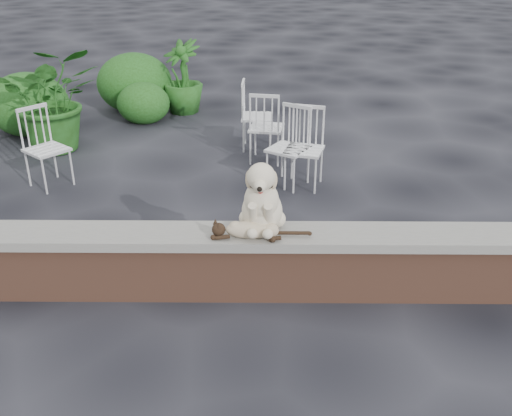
{
  "coord_description": "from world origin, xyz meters",
  "views": [
    {
      "loc": [
        0.35,
        -4.09,
        2.78
      ],
      "look_at": [
        0.31,
        0.2,
        0.7
      ],
      "focal_mm": 40.58,
      "sensor_mm": 36.0,
      "label": 1
    }
  ],
  "objects_px": {
    "chair_c": "(267,126)",
    "chair_d": "(304,149)",
    "chair_b": "(288,148)",
    "chair_e": "(257,116)",
    "cat": "(252,229)",
    "potted_plant_a": "(53,99)",
    "dog": "(262,193)",
    "potted_plant_b": "(182,77)",
    "chair_a": "(46,148)"
  },
  "relations": [
    {
      "from": "dog",
      "to": "chair_c",
      "type": "xyz_separation_m",
      "value": [
        0.06,
        3.03,
        -0.42
      ]
    },
    {
      "from": "dog",
      "to": "chair_c",
      "type": "relative_size",
      "value": 0.67
    },
    {
      "from": "dog",
      "to": "potted_plant_b",
      "type": "xyz_separation_m",
      "value": [
        -1.3,
        5.27,
        -0.3
      ]
    },
    {
      "from": "chair_c",
      "to": "chair_a",
      "type": "relative_size",
      "value": 1.0
    },
    {
      "from": "cat",
      "to": "chair_c",
      "type": "height_order",
      "value": "chair_c"
    },
    {
      "from": "potted_plant_a",
      "to": "chair_a",
      "type": "bearing_deg",
      "value": -76.68
    },
    {
      "from": "dog",
      "to": "chair_b",
      "type": "xyz_separation_m",
      "value": [
        0.31,
        2.23,
        -0.42
      ]
    },
    {
      "from": "chair_a",
      "to": "potted_plant_b",
      "type": "xyz_separation_m",
      "value": [
        1.21,
        3.08,
        0.12
      ]
    },
    {
      "from": "chair_d",
      "to": "chair_e",
      "type": "bearing_deg",
      "value": 128.95
    },
    {
      "from": "chair_e",
      "to": "potted_plant_b",
      "type": "height_order",
      "value": "potted_plant_b"
    },
    {
      "from": "chair_c",
      "to": "chair_d",
      "type": "xyz_separation_m",
      "value": [
        0.43,
        -0.84,
        0.0
      ]
    },
    {
      "from": "potted_plant_a",
      "to": "cat",
      "type": "bearing_deg",
      "value": -52.83
    },
    {
      "from": "cat",
      "to": "chair_b",
      "type": "xyz_separation_m",
      "value": [
        0.39,
        2.38,
        -0.19
      ]
    },
    {
      "from": "cat",
      "to": "chair_d",
      "type": "relative_size",
      "value": 0.99
    },
    {
      "from": "chair_d",
      "to": "dog",
      "type": "bearing_deg",
      "value": -86.49
    },
    {
      "from": "dog",
      "to": "potted_plant_b",
      "type": "height_order",
      "value": "dog"
    },
    {
      "from": "chair_c",
      "to": "chair_e",
      "type": "bearing_deg",
      "value": -65.97
    },
    {
      "from": "dog",
      "to": "chair_d",
      "type": "height_order",
      "value": "dog"
    },
    {
      "from": "chair_e",
      "to": "potted_plant_a",
      "type": "height_order",
      "value": "potted_plant_a"
    },
    {
      "from": "chair_b",
      "to": "chair_e",
      "type": "distance_m",
      "value": 1.33
    },
    {
      "from": "dog",
      "to": "chair_e",
      "type": "height_order",
      "value": "dog"
    },
    {
      "from": "potted_plant_b",
      "to": "potted_plant_a",
      "type": "bearing_deg",
      "value": -129.86
    },
    {
      "from": "cat",
      "to": "chair_d",
      "type": "bearing_deg",
      "value": 80.14
    },
    {
      "from": "cat",
      "to": "potted_plant_a",
      "type": "xyz_separation_m",
      "value": [
        -2.73,
        3.61,
        0.06
      ]
    },
    {
      "from": "chair_b",
      "to": "chair_e",
      "type": "relative_size",
      "value": 1.0
    },
    {
      "from": "chair_c",
      "to": "chair_d",
      "type": "height_order",
      "value": "same"
    },
    {
      "from": "chair_b",
      "to": "potted_plant_a",
      "type": "bearing_deg",
      "value": -169.71
    },
    {
      "from": "chair_d",
      "to": "potted_plant_b",
      "type": "relative_size",
      "value": 0.8
    },
    {
      "from": "chair_e",
      "to": "potted_plant_a",
      "type": "relative_size",
      "value": 0.66
    },
    {
      "from": "potted_plant_b",
      "to": "chair_b",
      "type": "bearing_deg",
      "value": -62.05
    },
    {
      "from": "chair_a",
      "to": "chair_d",
      "type": "relative_size",
      "value": 1.0
    },
    {
      "from": "chair_e",
      "to": "potted_plant_a",
      "type": "bearing_deg",
      "value": 93.11
    },
    {
      "from": "dog",
      "to": "cat",
      "type": "height_order",
      "value": "dog"
    },
    {
      "from": "potted_plant_b",
      "to": "chair_d",
      "type": "bearing_deg",
      "value": -59.73
    },
    {
      "from": "dog",
      "to": "potted_plant_a",
      "type": "relative_size",
      "value": 0.44
    },
    {
      "from": "chair_c",
      "to": "chair_e",
      "type": "distance_m",
      "value": 0.49
    },
    {
      "from": "dog",
      "to": "chair_b",
      "type": "distance_m",
      "value": 2.29
    },
    {
      "from": "chair_d",
      "to": "potted_plant_b",
      "type": "distance_m",
      "value": 3.56
    },
    {
      "from": "chair_b",
      "to": "potted_plant_b",
      "type": "distance_m",
      "value": 3.44
    },
    {
      "from": "chair_e",
      "to": "potted_plant_a",
      "type": "distance_m",
      "value": 2.76
    },
    {
      "from": "chair_a",
      "to": "chair_b",
      "type": "bearing_deg",
      "value": -48.66
    },
    {
      "from": "chair_a",
      "to": "chair_e",
      "type": "height_order",
      "value": "same"
    },
    {
      "from": "dog",
      "to": "potted_plant_b",
      "type": "distance_m",
      "value": 5.43
    },
    {
      "from": "chair_e",
      "to": "chair_a",
      "type": "bearing_deg",
      "value": 120.44
    },
    {
      "from": "chair_d",
      "to": "potted_plant_b",
      "type": "bearing_deg",
      "value": 136.39
    },
    {
      "from": "chair_c",
      "to": "potted_plant_b",
      "type": "relative_size",
      "value": 0.8
    },
    {
      "from": "chair_c",
      "to": "chair_e",
      "type": "relative_size",
      "value": 1.0
    },
    {
      "from": "cat",
      "to": "dog",
      "type": "bearing_deg",
      "value": 65.75
    },
    {
      "from": "cat",
      "to": "chair_e",
      "type": "height_order",
      "value": "chair_e"
    },
    {
      "from": "potted_plant_a",
      "to": "potted_plant_b",
      "type": "distance_m",
      "value": 2.36
    }
  ]
}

